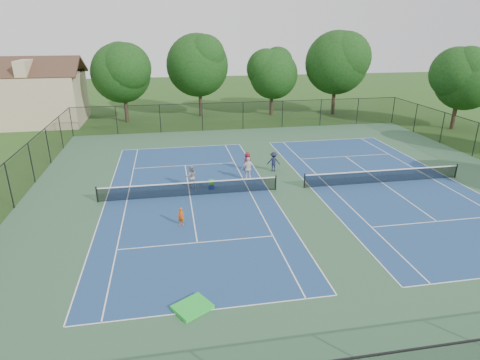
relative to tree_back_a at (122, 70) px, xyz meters
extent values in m
plane|color=#234716|center=(13.00, -24.00, -6.04)|extent=(140.00, 140.00, 0.00)
cube|color=#335B40|center=(13.00, -24.00, -6.03)|extent=(36.00, 36.00, 0.01)
cube|color=navy|center=(6.00, -24.00, -6.03)|extent=(10.97, 23.77, 0.00)
cube|color=white|center=(6.00, -12.11, -6.02)|extent=(10.97, 0.06, 0.00)
cube|color=white|center=(6.00, -35.88, -6.02)|extent=(10.97, 0.06, 0.00)
cube|color=white|center=(0.52, -24.00, -6.02)|extent=(0.06, 23.77, 0.00)
cube|color=white|center=(11.48, -24.00, -6.02)|extent=(0.06, 23.77, 0.00)
cube|color=white|center=(1.88, -24.00, -6.02)|extent=(0.06, 23.77, 0.00)
cube|color=white|center=(10.12, -24.00, -6.02)|extent=(0.06, 23.77, 0.00)
cube|color=white|center=(6.00, -17.60, -6.02)|extent=(8.23, 0.06, 0.00)
cube|color=white|center=(6.00, -30.40, -6.02)|extent=(8.23, 0.06, 0.00)
cube|color=white|center=(6.00, -24.00, -6.02)|extent=(0.06, 12.80, 0.00)
cylinder|color=black|center=(0.05, -24.00, -5.50)|extent=(0.10, 0.10, 1.07)
cylinder|color=black|center=(11.95, -24.00, -5.50)|extent=(0.10, 0.10, 1.07)
cube|color=black|center=(6.00, -24.00, -5.57)|extent=(11.90, 0.01, 0.90)
cube|color=white|center=(6.00, -24.00, -5.09)|extent=(11.90, 0.04, 0.07)
cube|color=navy|center=(20.00, -24.00, -6.03)|extent=(10.97, 23.77, 0.00)
cube|color=white|center=(20.00, -12.11, -6.02)|extent=(10.97, 0.06, 0.00)
cube|color=white|center=(14.52, -24.00, -6.02)|extent=(0.06, 23.77, 0.00)
cube|color=white|center=(25.48, -24.00, -6.02)|extent=(0.06, 23.77, 0.00)
cube|color=white|center=(15.88, -24.00, -6.02)|extent=(0.06, 23.77, 0.00)
cube|color=white|center=(24.12, -24.00, -6.02)|extent=(0.06, 23.77, 0.00)
cube|color=white|center=(20.00, -17.60, -6.02)|extent=(8.23, 0.06, 0.00)
cube|color=white|center=(20.00, -30.40, -6.02)|extent=(8.23, 0.06, 0.00)
cube|color=white|center=(20.00, -24.00, -6.02)|extent=(0.06, 12.80, 0.00)
cylinder|color=black|center=(14.05, -24.00, -5.50)|extent=(0.10, 0.10, 1.07)
cylinder|color=black|center=(25.95, -24.00, -5.50)|extent=(0.10, 0.10, 1.07)
cube|color=black|center=(20.00, -24.00, -5.57)|extent=(11.90, 0.01, 0.90)
cube|color=white|center=(20.00, -24.00, -5.09)|extent=(11.90, 0.04, 0.07)
cylinder|color=black|center=(-5.00, -6.00, -4.54)|extent=(0.08, 0.08, 3.00)
cylinder|color=black|center=(-0.50, -6.00, -4.54)|extent=(0.08, 0.08, 3.00)
cylinder|color=black|center=(4.00, -6.00, -4.54)|extent=(0.08, 0.08, 3.00)
cylinder|color=black|center=(8.50, -6.00, -4.54)|extent=(0.08, 0.08, 3.00)
cylinder|color=black|center=(13.00, -6.00, -4.54)|extent=(0.08, 0.08, 3.00)
cylinder|color=black|center=(17.50, -6.00, -4.54)|extent=(0.08, 0.08, 3.00)
cylinder|color=black|center=(22.00, -6.00, -4.54)|extent=(0.08, 0.08, 3.00)
cylinder|color=black|center=(26.50, -6.00, -4.54)|extent=(0.08, 0.08, 3.00)
cylinder|color=black|center=(31.00, -6.00, -4.54)|extent=(0.08, 0.08, 3.00)
cylinder|color=black|center=(-5.00, -24.00, -4.54)|extent=(0.08, 0.08, 3.00)
cylinder|color=black|center=(31.00, -19.50, -4.54)|extent=(0.08, 0.08, 3.00)
cylinder|color=black|center=(-5.00, -19.50, -4.54)|extent=(0.08, 0.08, 3.00)
cylinder|color=black|center=(31.00, -15.00, -4.54)|extent=(0.08, 0.08, 3.00)
cylinder|color=black|center=(-5.00, -15.00, -4.54)|extent=(0.08, 0.08, 3.00)
cylinder|color=black|center=(31.00, -10.50, -4.54)|extent=(0.08, 0.08, 3.00)
cylinder|color=black|center=(-5.00, -10.50, -4.54)|extent=(0.08, 0.08, 3.00)
cube|color=black|center=(13.00, -6.00, -4.54)|extent=(36.00, 0.01, 3.00)
cube|color=black|center=(13.00, -6.00, -3.04)|extent=(36.00, 0.05, 0.05)
cube|color=black|center=(-5.00, -24.00, -4.54)|extent=(0.01, 36.00, 3.00)
cube|color=black|center=(-5.00, -24.00, -3.04)|extent=(0.05, 36.00, 0.05)
cylinder|color=#2D2116|center=(0.00, 0.00, -4.15)|extent=(0.44, 0.44, 3.78)
sphere|color=black|center=(0.00, 0.00, -0.39)|extent=(6.80, 6.80, 6.80)
sphere|color=black|center=(0.00, 0.00, 0.28)|extent=(5.58, 5.58, 5.58)
sphere|color=black|center=(0.00, 0.00, 0.94)|extent=(4.35, 4.35, 4.35)
cylinder|color=#2D2116|center=(9.00, 2.00, -3.97)|extent=(0.44, 0.44, 4.14)
sphere|color=black|center=(9.00, 2.00, 0.19)|extent=(7.60, 7.60, 7.60)
sphere|color=black|center=(9.00, 2.00, 0.82)|extent=(6.23, 6.23, 6.23)
sphere|color=black|center=(9.00, 2.00, 1.44)|extent=(4.86, 4.86, 4.86)
cylinder|color=#2D2116|center=(18.00, 1.00, -4.33)|extent=(0.44, 0.44, 3.42)
sphere|color=black|center=(18.00, 1.00, -0.97)|extent=(6.00, 6.00, 6.00)
sphere|color=black|center=(18.00, 1.00, -0.27)|extent=(4.92, 4.92, 4.92)
sphere|color=black|center=(18.00, 1.00, 0.44)|extent=(3.84, 3.84, 3.84)
cylinder|color=#2D2116|center=(26.00, 0.00, -3.88)|extent=(0.44, 0.44, 4.32)
sphere|color=black|center=(26.00, 0.00, 0.43)|extent=(7.80, 7.80, 7.80)
sphere|color=black|center=(26.00, 0.00, 1.04)|extent=(6.40, 6.40, 6.40)
sphere|color=black|center=(26.00, 0.00, 1.65)|extent=(4.99, 4.99, 4.99)
cylinder|color=#2D2116|center=(36.00, -10.00, -4.24)|extent=(0.44, 0.44, 3.60)
sphere|color=black|center=(36.00, -10.00, -0.62)|extent=(6.60, 6.60, 6.60)
sphere|color=black|center=(36.00, -10.00, 0.05)|extent=(5.41, 5.41, 5.41)
sphere|color=black|center=(36.00, -10.00, 0.72)|extent=(4.22, 4.22, 4.22)
cube|color=tan|center=(-10.00, 1.00, -3.24)|extent=(10.00, 8.00, 5.60)
cube|color=tan|center=(-10.00, 1.00, 0.44)|extent=(1.20, 8.00, 1.76)
cube|color=#422B1E|center=(-10.00, -1.00, 0.54)|extent=(10.80, 4.10, 2.15)
cube|color=#422B1E|center=(-10.00, 3.00, 0.54)|extent=(10.80, 4.10, 2.15)
imported|color=#CE4C0D|center=(5.28, -28.20, -5.50)|extent=(0.46, 0.38, 1.08)
imported|color=gray|center=(6.22, -22.47, -5.23)|extent=(0.84, 0.68, 1.62)
imported|color=silver|center=(10.46, -21.76, -5.15)|extent=(1.06, 0.49, 1.78)
imported|color=#191C37|center=(12.80, -20.14, -5.26)|extent=(1.11, 0.78, 1.56)
imported|color=maroon|center=(10.84, -19.58, -5.30)|extent=(0.86, 0.74, 1.48)
cube|color=#162998|center=(7.57, -23.05, -5.88)|extent=(0.43, 0.36, 0.32)
cube|color=green|center=(7.57, -23.05, -5.53)|extent=(0.35, 0.29, 0.36)
cube|color=green|center=(5.40, -35.68, -5.95)|extent=(1.78, 1.69, 0.16)
camera|label=1|loc=(4.95, -49.05, 4.60)|focal=30.00mm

